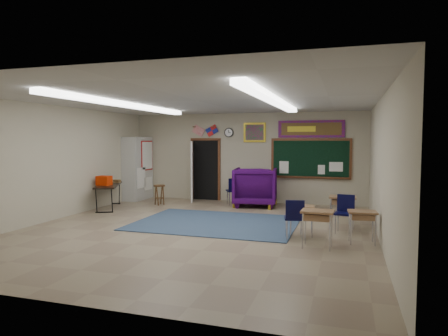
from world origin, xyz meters
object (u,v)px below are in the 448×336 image
(student_desk_front_left, at_px, (301,219))
(student_desk_front_right, at_px, (342,210))
(wingback_armchair, at_px, (255,187))
(wooden_stool, at_px, (159,195))
(folding_table, at_px, (108,195))

(student_desk_front_left, relative_size, student_desk_front_right, 0.89)
(student_desk_front_right, bearing_deg, student_desk_front_left, -125.20)
(wingback_armchair, relative_size, student_desk_front_right, 1.81)
(wooden_stool, bearing_deg, student_desk_front_left, -30.60)
(student_desk_front_left, distance_m, student_desk_front_right, 1.44)
(wooden_stool, bearing_deg, wingback_armchair, 12.92)
(wingback_armchair, distance_m, student_desk_front_left, 4.01)
(wingback_armchair, distance_m, student_desk_front_right, 3.60)
(wingback_armchair, height_order, student_desk_front_left, wingback_armchair)
(student_desk_front_left, distance_m, folding_table, 6.31)
(wingback_armchair, xyz_separation_m, student_desk_front_left, (1.83, -3.56, -0.24))
(wingback_armchair, xyz_separation_m, wooden_stool, (-3.01, -0.69, -0.28))
(wingback_armchair, xyz_separation_m, student_desk_front_right, (2.69, -2.39, -0.20))
(wingback_armchair, height_order, wooden_stool, wingback_armchair)
(folding_table, distance_m, wooden_stool, 1.60)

